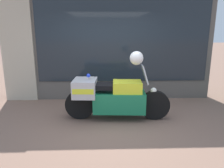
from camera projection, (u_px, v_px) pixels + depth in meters
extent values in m
plane|color=#7A5B4C|center=(110.00, 124.00, 4.74)|extent=(60.00, 60.00, 0.00)
cube|color=#56514C|center=(108.00, 38.00, 6.26)|extent=(5.94, 0.40, 3.50)
cube|color=#B2A893|center=(20.00, 39.00, 6.20)|extent=(0.88, 0.55, 3.50)
cube|color=#1E262D|center=(123.00, 37.00, 6.05)|extent=(4.82, 0.02, 2.50)
cube|color=slate|center=(121.00, 88.00, 6.64)|extent=(4.60, 0.30, 0.55)
cube|color=silver|center=(121.00, 54.00, 6.53)|extent=(4.60, 0.02, 1.50)
cube|color=beige|center=(121.00, 29.00, 6.21)|extent=(4.60, 0.30, 0.03)
cube|color=#B7B2A8|center=(60.00, 27.00, 6.15)|extent=(0.18, 0.04, 0.05)
cube|color=black|center=(91.00, 27.00, 6.17)|extent=(0.18, 0.04, 0.05)
cube|color=maroon|center=(121.00, 27.00, 6.20)|extent=(0.18, 0.04, 0.05)
cube|color=#195623|center=(151.00, 27.00, 6.23)|extent=(0.18, 0.04, 0.05)
cube|color=#C68E19|center=(181.00, 27.00, 6.26)|extent=(0.18, 0.04, 0.05)
cube|color=red|center=(73.00, 75.00, 6.43)|extent=(0.19, 0.02, 0.27)
cube|color=yellow|center=(121.00, 75.00, 6.47)|extent=(0.19, 0.01, 0.27)
cube|color=white|center=(169.00, 75.00, 6.52)|extent=(0.19, 0.03, 0.27)
cylinder|color=black|center=(155.00, 105.00, 4.95)|extent=(0.68, 0.18, 0.67)
cylinder|color=black|center=(80.00, 105.00, 4.98)|extent=(0.68, 0.18, 0.67)
cube|color=#19754C|center=(119.00, 102.00, 4.95)|extent=(1.18, 0.59, 0.46)
cube|color=yellow|center=(127.00, 87.00, 4.86)|extent=(0.66, 0.51, 0.27)
cube|color=black|center=(107.00, 86.00, 4.87)|extent=(0.69, 0.43, 0.10)
cube|color=#B7B7BC|center=(85.00, 88.00, 4.89)|extent=(0.54, 0.68, 0.38)
cube|color=yellow|center=(85.00, 88.00, 4.89)|extent=(0.49, 0.68, 0.11)
cube|color=#B2BCC6|center=(145.00, 74.00, 4.78)|extent=(0.17, 0.38, 0.41)
sphere|color=white|center=(154.00, 91.00, 4.87)|extent=(0.14, 0.14, 0.14)
sphere|color=blue|center=(88.00, 76.00, 4.82)|extent=(0.09, 0.09, 0.09)
sphere|color=white|center=(137.00, 58.00, 4.70)|extent=(0.30, 0.30, 0.30)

